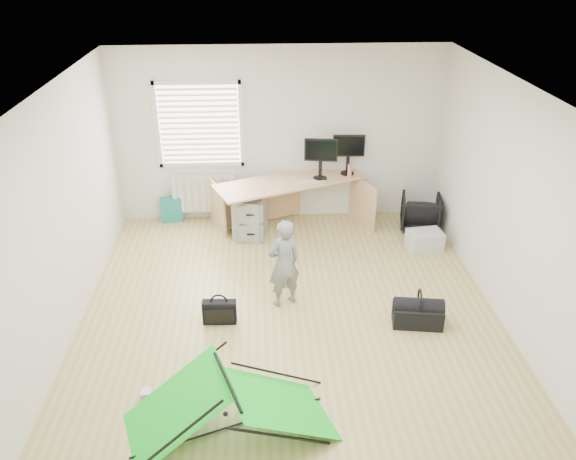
{
  "coord_description": "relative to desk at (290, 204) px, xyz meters",
  "views": [
    {
      "loc": [
        -0.33,
        -5.5,
        4.06
      ],
      "look_at": [
        0.0,
        0.4,
        0.95
      ],
      "focal_mm": 35.0,
      "sensor_mm": 36.0,
      "label": 1
    }
  ],
  "objects": [
    {
      "name": "radiator",
      "position": [
        -1.34,
        0.33,
        0.06
      ],
      "size": [
        1.0,
        0.12,
        0.6
      ],
      "primitive_type": "cube",
      "color": "silver",
      "rests_on": "back_wall"
    },
    {
      "name": "filing_cabinet",
      "position": [
        -0.61,
        -0.26,
        -0.06
      ],
      "size": [
        0.55,
        0.65,
        0.65
      ],
      "primitive_type": "cube",
      "rotation": [
        0.0,
        0.0,
        -0.27
      ],
      "color": "gray",
      "rests_on": "ground"
    },
    {
      "name": "thermos",
      "position": [
        0.9,
        0.03,
        0.5
      ],
      "size": [
        0.08,
        0.08,
        0.22
      ],
      "primitive_type": "cylinder",
      "rotation": [
        0.0,
        0.0,
        0.23
      ],
      "color": "#C5726E",
      "rests_on": "desk"
    },
    {
      "name": "ground",
      "position": [
        -0.14,
        -2.34,
        -0.39
      ],
      "size": [
        5.5,
        5.5,
        0.0
      ],
      "primitive_type": "plane",
      "color": "tan",
      "rests_on": "ground"
    },
    {
      "name": "monitor_right",
      "position": [
        0.9,
        0.22,
        0.62
      ],
      "size": [
        0.49,
        0.13,
        0.46
      ],
      "primitive_type": "cube",
      "rotation": [
        0.0,
        0.0,
        -0.05
      ],
      "color": "black",
      "rests_on": "desk"
    },
    {
      "name": "office_chair",
      "position": [
        2.01,
        -0.16,
        -0.12
      ],
      "size": [
        0.68,
        0.7,
        0.53
      ],
      "primitive_type": "imported",
      "rotation": [
        0.0,
        0.0,
        2.92
      ],
      "color": "black",
      "rests_on": "ground"
    },
    {
      "name": "kite",
      "position": [
        -0.8,
        -4.06,
        -0.1
      ],
      "size": [
        2.02,
        1.39,
        0.57
      ],
      "primitive_type": null,
      "rotation": [
        0.0,
        0.0,
        0.34
      ],
      "color": "#14D424",
      "rests_on": "ground"
    },
    {
      "name": "person",
      "position": [
        -0.2,
        -2.08,
        0.19
      ],
      "size": [
        0.5,
        0.43,
        1.15
      ],
      "primitive_type": "imported",
      "rotation": [
        0.0,
        0.0,
        3.59
      ],
      "color": "slate",
      "rests_on": "ground"
    },
    {
      "name": "monitor_left",
      "position": [
        0.45,
        0.03,
        0.62
      ],
      "size": [
        0.5,
        0.18,
        0.47
      ],
      "primitive_type": "cube",
      "rotation": [
        0.0,
        0.0,
        -0.16
      ],
      "color": "black",
      "rests_on": "desk"
    },
    {
      "name": "tote_bag",
      "position": [
        -1.88,
        0.29,
        -0.19
      ],
      "size": [
        0.35,
        0.2,
        0.4
      ],
      "primitive_type": "cube",
      "rotation": [
        0.0,
        0.0,
        0.16
      ],
      "color": "teal",
      "rests_on": "ground"
    },
    {
      "name": "window",
      "position": [
        -1.34,
        0.37,
        1.16
      ],
      "size": [
        1.2,
        0.06,
        1.2
      ],
      "primitive_type": "cube",
      "color": "silver",
      "rests_on": "back_wall"
    },
    {
      "name": "keyboard",
      "position": [
        0.31,
        -0.08,
        0.4
      ],
      "size": [
        0.42,
        0.22,
        0.02
      ],
      "primitive_type": "cube",
      "rotation": [
        0.0,
        0.0,
        0.22
      ],
      "color": "beige",
      "rests_on": "desk"
    },
    {
      "name": "duffel_bag",
      "position": [
        1.34,
        -2.6,
        -0.26
      ],
      "size": [
        0.61,
        0.37,
        0.25
      ],
      "primitive_type": "cube",
      "rotation": [
        0.0,
        0.0,
        -0.15
      ],
      "color": "black",
      "rests_on": "ground"
    },
    {
      "name": "back_wall",
      "position": [
        -0.14,
        0.41,
        0.96
      ],
      "size": [
        5.0,
        0.02,
        2.7
      ],
      "primitive_type": "cube",
      "color": "silver",
      "rests_on": "ground"
    },
    {
      "name": "storage_crate",
      "position": [
        1.91,
        -0.82,
        -0.25
      ],
      "size": [
        0.52,
        0.4,
        0.27
      ],
      "primitive_type": "cube",
      "rotation": [
        0.0,
        0.0,
        0.13
      ],
      "color": "#BABEC3",
      "rests_on": "ground"
    },
    {
      "name": "white_box",
      "position": [
        -1.64,
        -3.64,
        -0.34
      ],
      "size": [
        0.11,
        0.11,
        0.1
      ],
      "primitive_type": "cube",
      "rotation": [
        0.0,
        0.0,
        0.05
      ],
      "color": "silver",
      "rests_on": "ground"
    },
    {
      "name": "laptop_bag",
      "position": [
        -0.98,
        -2.43,
        -0.24
      ],
      "size": [
        0.4,
        0.14,
        0.29
      ],
      "primitive_type": "cube",
      "rotation": [
        0.0,
        0.0,
        -0.04
      ],
      "color": "black",
      "rests_on": "ground"
    },
    {
      "name": "desk",
      "position": [
        0.0,
        0.0,
        0.0
      ],
      "size": [
        2.39,
        1.55,
        0.78
      ],
      "primitive_type": "cube",
      "rotation": [
        0.0,
        0.0,
        0.39
      ],
      "color": "tan",
      "rests_on": "ground"
    }
  ]
}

